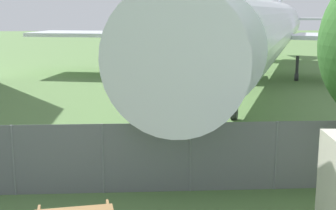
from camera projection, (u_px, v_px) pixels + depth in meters
perimeter_fence at (190, 157)px, 13.67m from camera, size 56.07×0.07×2.08m
airplane at (263, 29)px, 34.16m from camera, size 37.63×45.73×12.20m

